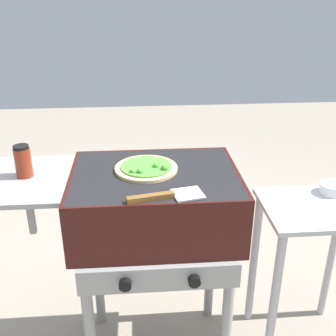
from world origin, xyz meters
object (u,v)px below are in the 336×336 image
at_px(grill, 152,207).
at_px(sauce_jar, 23,161).
at_px(pizza_veggie, 147,168).
at_px(prep_table, 310,248).
at_px(spatula, 166,196).
at_px(topping_bowl_near, 332,189).

xyz_separation_m(grill, sauce_jar, (-0.47, 0.02, 0.20)).
height_order(pizza_veggie, prep_table, pizza_veggie).
distance_m(grill, pizza_veggie, 0.16).
bearing_deg(spatula, prep_table, 17.20).
xyz_separation_m(sauce_jar, prep_table, (1.14, -0.01, -0.44)).
distance_m(spatula, topping_bowl_near, 0.81).
relative_size(sauce_jar, spatula, 0.46).
bearing_deg(sauce_jar, topping_bowl_near, 4.06).
height_order(sauce_jar, spatula, sauce_jar).
height_order(pizza_veggie, topping_bowl_near, pizza_veggie).
height_order(prep_table, topping_bowl_near, topping_bowl_near).
bearing_deg(prep_table, topping_bowl_near, 45.02).
height_order(pizza_veggie, spatula, pizza_veggie).
relative_size(pizza_veggie, topping_bowl_near, 2.27).
distance_m(grill, spatula, 0.25).
distance_m(sauce_jar, topping_bowl_near, 1.26).
bearing_deg(prep_table, sauce_jar, 179.28).
bearing_deg(sauce_jar, grill, -2.29).
xyz_separation_m(pizza_veggie, spatula, (0.06, -0.23, -0.00)).
bearing_deg(prep_table, pizza_veggie, 177.46).
xyz_separation_m(pizza_veggie, sauce_jar, (-0.45, -0.02, 0.05)).
xyz_separation_m(spatula, prep_table, (0.63, 0.20, -0.39)).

